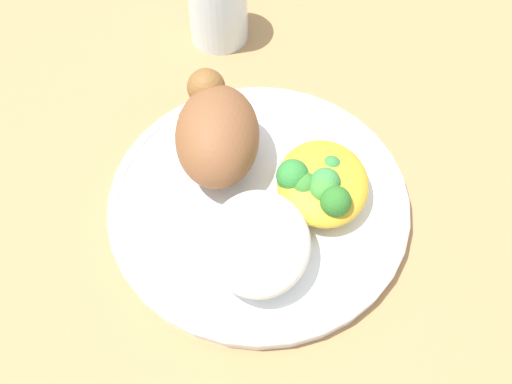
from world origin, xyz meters
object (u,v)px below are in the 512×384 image
(rice_pile, at_px, (253,242))
(plate, at_px, (256,203))
(roasted_chicken, at_px, (214,132))
(water_glass, at_px, (216,8))
(mac_cheese_with_broccoli, at_px, (318,183))

(rice_pile, bearing_deg, plate, -1.65)
(rice_pile, bearing_deg, roasted_chicken, 19.33)
(plate, height_order, roasted_chicken, roasted_chicken)
(roasted_chicken, distance_m, water_glass, 0.18)
(plate, distance_m, water_glass, 0.23)
(roasted_chicken, height_order, mac_cheese_with_broccoli, roasted_chicken)
(roasted_chicken, height_order, rice_pile, roasted_chicken)
(plate, bearing_deg, rice_pile, 178.35)
(water_glass, bearing_deg, rice_pile, -171.38)
(mac_cheese_with_broccoli, bearing_deg, roasted_chicken, 65.47)
(roasted_chicken, bearing_deg, rice_pile, -160.67)
(mac_cheese_with_broccoli, height_order, water_glass, water_glass)
(roasted_chicken, bearing_deg, plate, -140.80)
(rice_pile, relative_size, mac_cheese_with_broccoli, 1.08)
(plate, bearing_deg, water_glass, 11.14)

